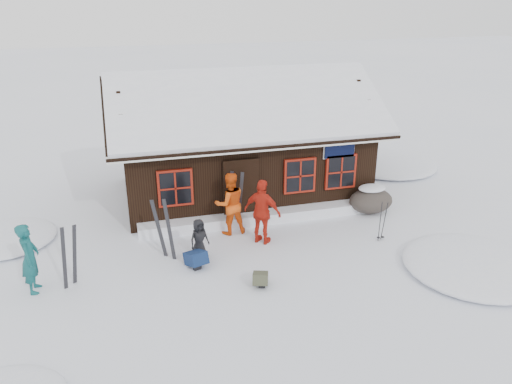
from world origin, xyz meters
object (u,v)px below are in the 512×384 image
at_px(skier_orange_right, 262,212).
at_px(boulder, 371,200).
at_px(skier_crouched, 199,239).
at_px(skier_teal, 30,258).
at_px(ski_pair_left, 69,257).
at_px(backpack_olive, 260,281).
at_px(skier_orange_left, 230,204).
at_px(backpack_blue, 196,261).
at_px(ski_poles, 382,222).

xyz_separation_m(skier_orange_right, boulder, (4.01, 1.11, -0.53)).
relative_size(skier_orange_right, skier_crouched, 1.69).
height_order(skier_crouched, boulder, skier_crouched).
height_order(skier_teal, ski_pair_left, skier_teal).
bearing_deg(backpack_olive, skier_orange_left, 109.52).
bearing_deg(backpack_blue, skier_crouched, 51.47).
distance_m(ski_poles, backpack_olive, 4.30).
bearing_deg(ski_poles, backpack_blue, -179.34).
relative_size(skier_orange_left, boulder, 1.31).
relative_size(skier_orange_left, skier_crouched, 1.68).
bearing_deg(backpack_olive, ski_pair_left, -177.88).
height_order(skier_teal, ski_poles, skier_teal).
xyz_separation_m(boulder, ski_pair_left, (-9.13, -1.98, 0.33)).
distance_m(ski_pair_left, backpack_olive, 4.67).
distance_m(skier_teal, backpack_olive, 5.50).
bearing_deg(backpack_olive, boulder, 53.21).
xyz_separation_m(skier_crouched, backpack_olive, (1.20, -1.78, -0.43)).
distance_m(skier_teal, boulder, 10.21).
height_order(backpack_blue, backpack_olive, backpack_blue).
distance_m(ski_pair_left, backpack_blue, 3.12).
distance_m(skier_crouched, backpack_olive, 2.19).
xyz_separation_m(skier_orange_left, skier_crouched, (-1.14, -1.25, -0.38)).
relative_size(skier_orange_right, boulder, 1.32).
relative_size(ski_poles, backpack_olive, 2.51).
bearing_deg(ski_pair_left, skier_crouched, -20.88).
height_order(skier_teal, skier_crouched, skier_teal).
bearing_deg(skier_orange_left, ski_pair_left, 17.02).
height_order(skier_orange_right, skier_crouched, skier_orange_right).
relative_size(skier_orange_left, skier_orange_right, 0.99).
xyz_separation_m(skier_orange_left, boulder, (4.75, 0.24, -0.52)).
xyz_separation_m(skier_crouched, ski_pair_left, (-3.24, -0.49, 0.20)).
bearing_deg(ski_pair_left, skier_orange_left, -7.76).
xyz_separation_m(ski_pair_left, backpack_blue, (3.07, 0.04, -0.59)).
bearing_deg(skier_crouched, backpack_olive, -78.45).
height_order(skier_orange_right, boulder, skier_orange_right).
bearing_deg(skier_crouched, boulder, -8.32).
xyz_separation_m(skier_crouched, boulder, (5.89, 1.49, -0.14)).
distance_m(skier_teal, backpack_blue, 4.00).
distance_m(skier_orange_left, ski_pair_left, 4.71).
height_order(skier_orange_right, backpack_blue, skier_orange_right).
bearing_deg(backpack_blue, skier_orange_left, 34.95).
bearing_deg(ski_poles, skier_orange_right, 167.14).
height_order(boulder, backpack_blue, boulder).
relative_size(backpack_blue, backpack_olive, 1.24).
distance_m(ski_poles, backpack_blue, 5.44).
bearing_deg(skier_orange_right, ski_poles, -150.09).
relative_size(skier_orange_left, backpack_blue, 3.11).
xyz_separation_m(skier_crouched, ski_poles, (5.25, -0.38, 0.01)).
relative_size(skier_orange_left, ski_poles, 1.54).
xyz_separation_m(boulder, backpack_olive, (-4.69, -3.27, -0.30)).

